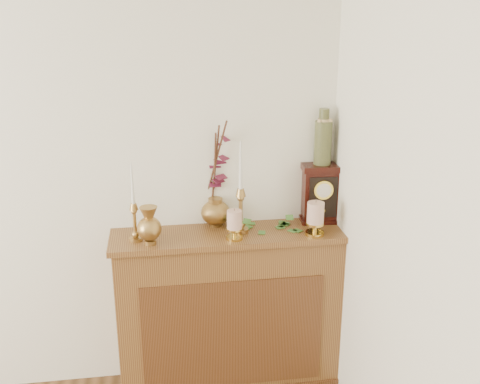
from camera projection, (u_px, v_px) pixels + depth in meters
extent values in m
cube|color=brown|center=(229.00, 312.00, 3.11)|extent=(1.20, 0.30, 0.90)
cube|color=brown|center=(233.00, 335.00, 2.98)|extent=(0.96, 0.01, 0.63)
cube|color=brown|center=(229.00, 235.00, 2.96)|extent=(1.24, 0.34, 0.03)
cube|color=brown|center=(230.00, 376.00, 3.24)|extent=(1.23, 0.33, 0.06)
cylinder|color=#A07F40|center=(136.00, 239.00, 2.85)|extent=(0.07, 0.07, 0.02)
sphere|color=#A07F40|center=(135.00, 234.00, 2.84)|extent=(0.04, 0.04, 0.04)
cylinder|color=#A07F40|center=(135.00, 223.00, 2.82)|extent=(0.02, 0.02, 0.12)
sphere|color=#A07F40|center=(134.00, 211.00, 2.80)|extent=(0.03, 0.03, 0.03)
cone|color=#A07F40|center=(134.00, 207.00, 2.79)|extent=(0.04, 0.04, 0.03)
cone|color=silver|center=(132.00, 184.00, 2.76)|extent=(0.02, 0.02, 0.21)
cylinder|color=#A07F40|center=(241.00, 230.00, 2.96)|extent=(0.08, 0.08, 0.02)
sphere|color=#A07F40|center=(241.00, 225.00, 2.95)|extent=(0.05, 0.05, 0.05)
cylinder|color=#A07F40|center=(241.00, 212.00, 2.92)|extent=(0.02, 0.02, 0.14)
sphere|color=#A07F40|center=(241.00, 198.00, 2.90)|extent=(0.04, 0.04, 0.04)
cone|color=#A07F40|center=(241.00, 192.00, 2.89)|extent=(0.05, 0.05, 0.04)
cone|color=silver|center=(241.00, 166.00, 2.84)|extent=(0.02, 0.02, 0.26)
cylinder|color=#A07F40|center=(150.00, 242.00, 2.81)|extent=(0.06, 0.06, 0.02)
sphere|color=#A07F40|center=(149.00, 229.00, 2.78)|extent=(0.12, 0.12, 0.12)
cone|color=#A07F40|center=(149.00, 213.00, 2.76)|extent=(0.09, 0.09, 0.06)
cylinder|color=#A07F40|center=(216.00, 224.00, 3.05)|extent=(0.07, 0.07, 0.01)
ellipsoid|color=#A07F40|center=(216.00, 213.00, 3.03)|extent=(0.16, 0.16, 0.14)
cylinder|color=#A07F40|center=(215.00, 201.00, 3.01)|extent=(0.08, 0.08, 0.03)
cylinder|color=#472819|center=(215.00, 166.00, 2.96)|extent=(0.02, 0.10, 0.37)
cylinder|color=#472819|center=(216.00, 163.00, 2.95)|extent=(0.04, 0.07, 0.41)
cylinder|color=#472819|center=(216.00, 160.00, 2.94)|extent=(0.11, 0.10, 0.43)
cylinder|color=gold|center=(234.00, 238.00, 2.87)|extent=(0.09, 0.09, 0.02)
cylinder|color=gold|center=(234.00, 233.00, 2.86)|extent=(0.02, 0.02, 0.04)
cylinder|color=gold|center=(234.00, 229.00, 2.85)|extent=(0.08, 0.08, 0.01)
cylinder|color=beige|center=(234.00, 219.00, 2.84)|extent=(0.08, 0.08, 0.10)
cylinder|color=#472819|center=(234.00, 210.00, 2.82)|extent=(0.00, 0.00, 0.01)
cylinder|color=gold|center=(315.00, 233.00, 2.92)|extent=(0.10, 0.10, 0.02)
cylinder|color=gold|center=(315.00, 228.00, 2.91)|extent=(0.02, 0.02, 0.04)
cylinder|color=gold|center=(315.00, 224.00, 2.90)|extent=(0.09, 0.09, 0.01)
cylinder|color=beige|center=(316.00, 213.00, 2.88)|extent=(0.09, 0.09, 0.11)
cylinder|color=#472819|center=(316.00, 202.00, 2.86)|extent=(0.00, 0.00, 0.01)
cube|color=#3F762D|center=(291.00, 224.00, 3.06)|extent=(0.05, 0.04, 0.00)
cube|color=#3F762D|center=(264.00, 223.00, 3.08)|extent=(0.06, 0.06, 0.00)
cube|color=#3F762D|center=(240.00, 225.00, 3.04)|extent=(0.06, 0.06, 0.00)
cube|color=#3F762D|center=(269.00, 225.00, 3.05)|extent=(0.06, 0.05, 0.00)
cube|color=#3F762D|center=(264.00, 233.00, 2.94)|extent=(0.06, 0.06, 0.00)
cube|color=#3F762D|center=(283.00, 222.00, 3.09)|extent=(0.05, 0.04, 0.00)
cube|color=#3F762D|center=(227.00, 225.00, 3.05)|extent=(0.05, 0.05, 0.00)
cube|color=#3F762D|center=(294.00, 227.00, 3.02)|extent=(0.06, 0.06, 0.00)
cube|color=#3F762D|center=(238.00, 231.00, 2.96)|extent=(0.06, 0.06, 0.00)
cube|color=#3F762D|center=(262.00, 233.00, 2.94)|extent=(0.06, 0.06, 0.00)
cube|color=#3F762D|center=(256.00, 232.00, 2.95)|extent=(0.05, 0.06, 0.00)
cube|color=#3F762D|center=(253.00, 225.00, 3.04)|extent=(0.06, 0.05, 0.00)
cube|color=#3F762D|center=(253.00, 230.00, 2.98)|extent=(0.06, 0.05, 0.00)
cube|color=#3F762D|center=(273.00, 228.00, 3.01)|extent=(0.06, 0.05, 0.00)
cube|color=#3F762D|center=(235.00, 221.00, 2.98)|extent=(0.03, 0.04, 0.02)
cube|color=#3F762D|center=(247.00, 221.00, 2.93)|extent=(0.04, 0.05, 0.02)
cube|color=#3F762D|center=(289.00, 217.00, 3.01)|extent=(0.05, 0.05, 0.02)
cube|color=black|center=(319.00, 218.00, 3.12)|extent=(0.23, 0.17, 0.02)
cube|color=black|center=(320.00, 194.00, 3.07)|extent=(0.20, 0.14, 0.28)
cube|color=black|center=(322.00, 167.00, 3.02)|extent=(0.23, 0.17, 0.03)
cube|color=black|center=(323.00, 197.00, 3.01)|extent=(0.15, 0.02, 0.23)
cylinder|color=#F7D849|center=(324.00, 190.00, 2.99)|extent=(0.10, 0.02, 0.10)
cylinder|color=silver|center=(324.00, 190.00, 2.99)|extent=(0.08, 0.01, 0.08)
sphere|color=#F7D849|center=(322.00, 210.00, 3.04)|extent=(0.03, 0.03, 0.03)
cylinder|color=#172E24|center=(323.00, 143.00, 2.98)|extent=(0.09, 0.09, 0.23)
cylinder|color=#172E24|center=(324.00, 116.00, 2.93)|extent=(0.05, 0.05, 0.08)
cylinder|color=tan|center=(324.00, 120.00, 2.94)|extent=(0.07, 0.07, 0.02)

